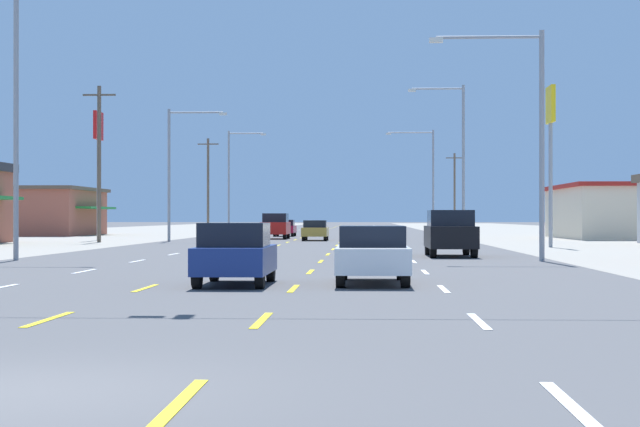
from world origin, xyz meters
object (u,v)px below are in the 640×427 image
suv_far_right_mid (450,232)px  hatchback_center_turn_nearest (235,253)px  sedan_inner_right_near (372,254)px  streetlight_left_row_0 (26,103)px  sedan_center_turn_midfar (315,230)px  streetlight_right_row_2 (428,173)px  streetlight_right_row_0 (529,125)px  suv_inner_left_far (276,226)px  pole_sign_left_row_2 (98,142)px  pole_sign_right_row_1 (551,126)px  streetlight_left_row_2 (232,175)px  streetlight_left_row_1 (175,164)px  streetlight_right_row_1 (458,152)px  sedan_inner_left_farther (285,228)px

suv_far_right_mid → hatchback_center_turn_nearest: bearing=-109.7°
sedan_inner_right_near → streetlight_left_row_0: size_ratio=0.42×
hatchback_center_turn_nearest → sedan_center_turn_midfar: (-0.39, 49.33, -0.03)m
streetlight_left_row_0 → streetlight_right_row_2: streetlight_left_row_0 is taller
sedan_inner_right_near → streetlight_right_row_0: streetlight_right_row_0 is taller
suv_far_right_mid → sedan_center_turn_midfar: suv_far_right_mid is taller
streetlight_right_row_2 → suv_far_right_mid: bearing=-92.5°
suv_inner_left_far → pole_sign_left_row_2: pole_sign_left_row_2 is taller
pole_sign_right_row_1 → streetlight_left_row_2: 50.50m
streetlight_left_row_1 → streetlight_right_row_1: streetlight_right_row_1 is taller
pole_sign_left_row_2 → streetlight_left_row_1: pole_sign_left_row_2 is taller
hatchback_center_turn_nearest → sedan_inner_left_farther: size_ratio=0.87×
hatchback_center_turn_nearest → streetlight_left_row_2: 78.31m
sedan_inner_left_farther → streetlight_right_row_0: bearing=-75.5°
sedan_center_turn_midfar → streetlight_left_row_2: bearing=108.9°
suv_inner_left_far → streetlight_right_row_0: (13.16, -40.47, 4.15)m
suv_inner_left_far → streetlight_right_row_0: bearing=-72.0°
streetlight_left_row_0 → streetlight_left_row_2: bearing=90.0°
streetlight_left_row_1 → streetlight_right_row_2: bearing=58.5°
hatchback_center_turn_nearest → suv_inner_left_far: size_ratio=0.80×
pole_sign_right_row_1 → streetlight_left_row_1: bearing=150.9°
sedan_center_turn_midfar → pole_sign_left_row_2: size_ratio=0.48×
hatchback_center_turn_nearest → streetlight_left_row_2: size_ratio=0.38×
streetlight_left_row_0 → sedan_inner_left_farther: bearing=83.2°
streetlight_left_row_2 → sedan_inner_right_near: bearing=-80.1°
hatchback_center_turn_nearest → streetlight_right_row_2: (9.43, 77.50, 5.23)m
suv_inner_left_far → pole_sign_right_row_1: 28.52m
sedan_inner_right_near → streetlight_right_row_2: streetlight_right_row_2 is taller
suv_far_right_mid → streetlight_left_row_2: bearing=106.1°
suv_inner_left_far → streetlight_right_row_2: 26.70m
streetlight_left_row_1 → streetlight_left_row_0: bearing=-90.1°
hatchback_center_turn_nearest → streetlight_left_row_1: size_ratio=0.42×
streetlight_left_row_1 → streetlight_right_row_2: streetlight_right_row_2 is taller
suv_inner_left_far → streetlight_right_row_2: bearing=59.9°
sedan_inner_right_near → streetlight_right_row_0: (6.05, 13.59, 4.42)m
sedan_inner_right_near → suv_inner_left_far: bearing=97.5°
suv_far_right_mid → streetlight_left_row_1: bearing=122.0°
suv_far_right_mid → streetlight_right_row_2: (2.59, 58.39, 4.98)m
streetlight_right_row_0 → streetlight_left_row_2: streetlight_left_row_2 is taller
pole_sign_left_row_2 → streetlight_right_row_0: 43.32m
pole_sign_right_row_1 → pole_sign_left_row_2: bearing=151.1°
streetlight_right_row_2 → streetlight_right_row_0: bearing=-90.0°
streetlight_left_row_2 → sedan_inner_left_farther: bearing=-62.1°
streetlight_left_row_2 → pole_sign_left_row_2: bearing=-102.3°
sedan_inner_right_near → streetlight_right_row_2: size_ratio=0.44×
suv_far_right_mid → streetlight_left_row_2: 60.97m
hatchback_center_turn_nearest → streetlight_right_row_2: streetlight_right_row_2 is taller
suv_far_right_mid → streetlight_left_row_1: size_ratio=0.53×
sedan_inner_left_farther → streetlight_left_row_2: 14.12m
suv_far_right_mid → streetlight_left_row_2: streetlight_left_row_2 is taller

